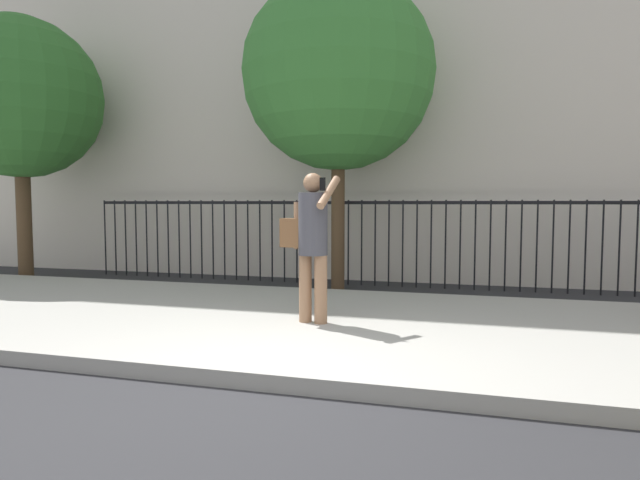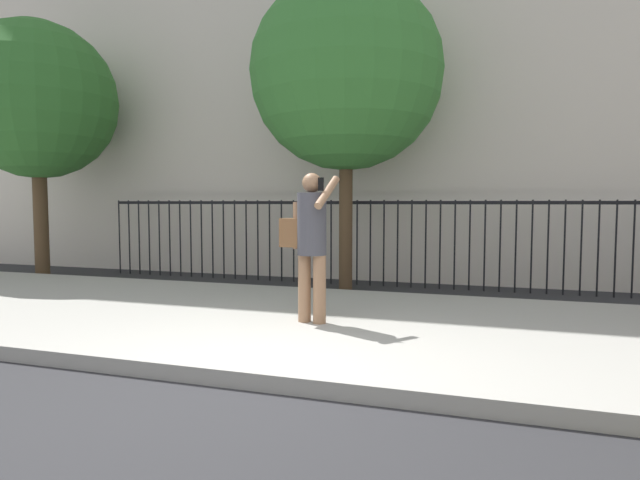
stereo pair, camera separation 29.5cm
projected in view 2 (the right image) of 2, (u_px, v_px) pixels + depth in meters
The scene contains 6 objects.
ground_plane at pixel (253, 391), 4.47m from camera, with size 60.00×60.00×0.00m, color #28282B.
sidewalk at pixel (331, 325), 6.55m from camera, with size 28.00×4.40×0.15m, color #9E9B93.
iron_fence at pixel (391, 231), 9.99m from camera, with size 12.03×0.04×1.60m.
pedestrian_on_phone at pixel (310, 236), 6.31m from camera, with size 0.69×0.51×1.74m.
street_tree_near at pixel (37, 101), 11.01m from camera, with size 3.16×3.16×5.21m.
street_tree_mid at pixel (346, 74), 9.46m from camera, with size 3.37×3.37×5.48m.
Camera 2 is at (1.90, -3.98, 1.55)m, focal length 30.52 mm.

